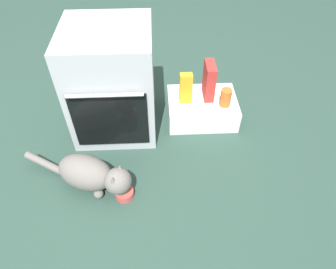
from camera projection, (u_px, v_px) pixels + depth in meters
name	position (u px, v px, depth m)	size (l,w,h in m)	color
ground	(127.00, 158.00, 2.15)	(8.00, 8.00, 0.00)	#284238
oven	(112.00, 83.00, 2.12)	(0.58, 0.62, 0.79)	#B7BABF
pantry_cabinet	(202.00, 108.00, 2.39)	(0.53, 0.40, 0.18)	white
food_bowl	(125.00, 193.00, 1.92)	(0.12, 0.12, 0.08)	#C64C47
cat	(91.00, 174.00, 1.90)	(0.73, 0.38, 0.25)	slate
cereal_box	(209.00, 81.00, 2.26)	(0.07, 0.18, 0.28)	#B72D28
juice_carton	(186.00, 88.00, 2.23)	(0.09, 0.06, 0.24)	orange
sauce_jar	(226.00, 98.00, 2.23)	(0.08, 0.08, 0.14)	#D16023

